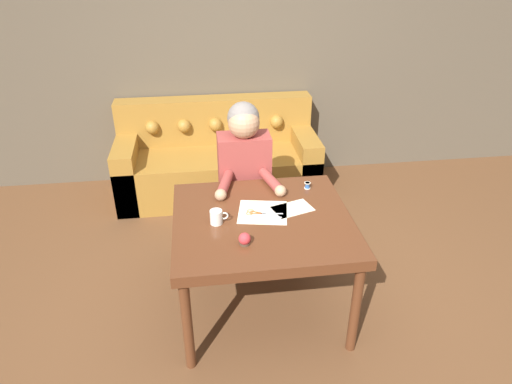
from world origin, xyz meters
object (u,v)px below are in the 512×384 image
couch (218,161)px  dining_table (262,227)px  mug (217,217)px  person (245,180)px  pin_cushion (245,239)px  thread_spool (307,185)px  scissors (258,213)px

couch → dining_table: bearing=-83.6°
mug → couch: bearing=86.9°
couch → mug: (-0.09, -1.74, 0.45)m
person → pin_cushion: person is taller
person → thread_spool: 0.53m
person → thread_spool: bearing=-38.5°
scissors → couch: bearing=95.9°
person → pin_cushion: 0.93m
person → scissors: 0.61m
scissors → mug: mug is taller
dining_table → thread_spool: size_ratio=24.69×
dining_table → scissors: scissors is taller
dining_table → thread_spool: (0.37, 0.33, 0.10)m
couch → scissors: (0.17, -1.66, 0.41)m
person → mug: (-0.25, -0.68, 0.12)m
person → scissors: size_ratio=5.41×
scissors → thread_spool: (0.39, 0.28, 0.02)m
couch → scissors: 1.72m
couch → scissors: couch is taller
person → scissors: person is taller
person → mug: size_ratio=11.08×
dining_table → mug: size_ratio=9.83×
scissors → mug: (-0.27, -0.08, 0.04)m
dining_table → person: person is taller
thread_spool → dining_table: bearing=-137.5°
pin_cushion → person: bearing=83.7°
scissors → dining_table: bearing=-68.3°
dining_table → couch: bearing=96.4°
couch → person: 1.12m
thread_spool → pin_cushion: pin_cushion is taller
thread_spool → pin_cushion: 0.78m
person → scissors: (0.02, -0.61, 0.07)m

